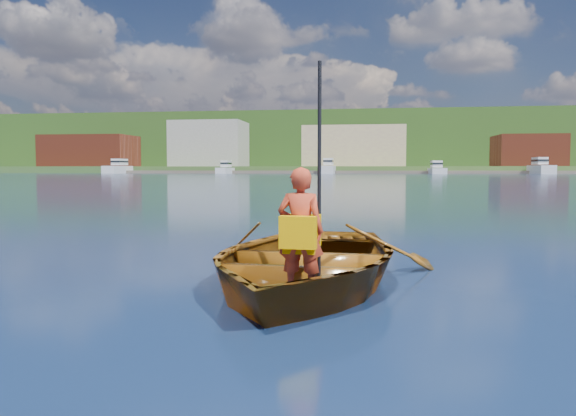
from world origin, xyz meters
TOP-DOWN VIEW (x-y plane):
  - ground at (0.00, 0.00)m, footprint 600.00×600.00m
  - rowboat at (-0.95, -0.18)m, footprint 3.24×4.32m
  - child_paddler at (-0.87, -1.09)m, footprint 0.46×0.36m
  - shoreline at (0.00, 236.61)m, footprint 400.00×140.00m
  - dock at (10.90, 148.00)m, footprint 160.05×7.11m
  - waterfront_buildings at (-7.74, 165.00)m, footprint 202.00×16.00m
  - marina_yachts at (3.68, 143.33)m, footprint 146.55×13.11m
  - hillside_trees at (-2.18, 249.33)m, footprint 259.24×85.28m

SIDE VIEW (x-z plane):
  - ground at x=0.00m, z-range 0.00..0.00m
  - rowboat at x=-0.95m, z-range -0.15..0.70m
  - dock at x=10.90m, z-range 0.00..0.80m
  - child_paddler at x=-0.87m, z-range -0.39..1.79m
  - marina_yachts at x=3.68m, z-range -0.82..3.61m
  - waterfront_buildings at x=-7.74m, z-range 0.74..14.74m
  - shoreline at x=0.00m, z-range -0.68..21.32m
  - hillside_trees at x=-2.18m, z-range 7.24..33.28m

